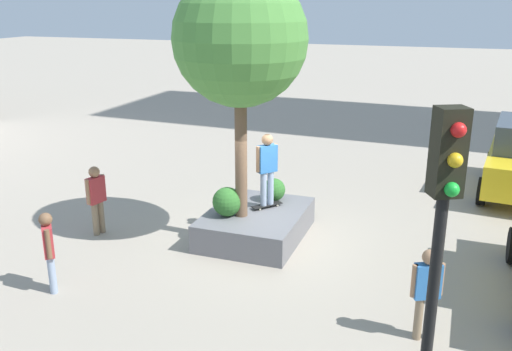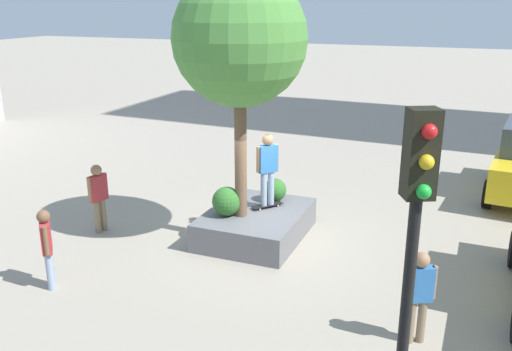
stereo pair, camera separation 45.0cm
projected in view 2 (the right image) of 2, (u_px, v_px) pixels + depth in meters
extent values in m
plane|color=#9E9384|center=(267.00, 241.00, 13.27)|extent=(120.00, 120.00, 0.00)
cube|color=slate|center=(256.00, 224.00, 13.44)|extent=(2.84, 2.21, 0.67)
cylinder|color=brown|center=(241.00, 149.00, 12.59)|extent=(0.28, 0.28, 3.25)
sphere|color=#4C8C3D|center=(240.00, 39.00, 11.86)|extent=(2.93, 2.93, 2.93)
sphere|color=#2D6628|center=(275.00, 190.00, 13.93)|extent=(0.58, 0.58, 0.58)
sphere|color=#2D6628|center=(227.00, 201.00, 12.99)|extent=(0.69, 0.69, 0.69)
cube|color=black|center=(267.00, 205.00, 13.55)|extent=(0.75, 0.67, 0.02)
sphere|color=beige|center=(260.00, 209.00, 13.37)|extent=(0.06, 0.06, 0.06)
sphere|color=beige|center=(256.00, 207.00, 13.51)|extent=(0.06, 0.06, 0.06)
sphere|color=beige|center=(278.00, 206.00, 13.61)|extent=(0.06, 0.06, 0.06)
sphere|color=beige|center=(274.00, 204.00, 13.75)|extent=(0.06, 0.06, 0.06)
cylinder|color=#8C9EB7|center=(271.00, 188.00, 13.46)|extent=(0.15, 0.15, 0.84)
cylinder|color=#8C9EB7|center=(264.00, 189.00, 13.37)|extent=(0.15, 0.15, 0.84)
cube|color=#2D6BB2|center=(268.00, 159.00, 13.19)|extent=(0.49, 0.46, 0.66)
cylinder|color=#9E7251|center=(277.00, 157.00, 13.30)|extent=(0.10, 0.10, 0.62)
cylinder|color=#9E7251|center=(258.00, 159.00, 13.07)|extent=(0.10, 0.10, 0.62)
sphere|color=#9E7251|center=(268.00, 140.00, 13.05)|extent=(0.27, 0.27, 0.27)
cylinder|color=black|center=(488.00, 194.00, 15.33)|extent=(0.81, 0.32, 0.79)
cylinder|color=black|center=(499.00, 167.00, 17.83)|extent=(0.81, 0.32, 0.79)
cube|color=black|center=(421.00, 154.00, 5.08)|extent=(0.34, 0.36, 0.85)
sphere|color=red|center=(430.00, 132.00, 4.86)|extent=(0.14, 0.14, 0.14)
sphere|color=gold|center=(427.00, 162.00, 4.95)|extent=(0.14, 0.14, 0.14)
sphere|color=green|center=(424.00, 192.00, 5.03)|extent=(0.14, 0.14, 0.14)
cylinder|color=#847056|center=(421.00, 321.00, 9.29)|extent=(0.14, 0.14, 0.78)
cylinder|color=#847056|center=(411.00, 321.00, 9.28)|extent=(0.14, 0.14, 0.78)
cube|color=#2D6BB2|center=(420.00, 284.00, 9.07)|extent=(0.37, 0.48, 0.61)
cylinder|color=#9E7251|center=(434.00, 282.00, 9.08)|extent=(0.10, 0.10, 0.58)
cylinder|color=#9E7251|center=(406.00, 284.00, 9.05)|extent=(0.10, 0.10, 0.58)
sphere|color=#9E7251|center=(422.00, 260.00, 8.94)|extent=(0.26, 0.26, 0.26)
cylinder|color=#847056|center=(97.00, 217.00, 13.66)|extent=(0.15, 0.15, 0.82)
cylinder|color=#847056|center=(103.00, 215.00, 13.82)|extent=(0.15, 0.15, 0.82)
cube|color=#B23338|center=(98.00, 188.00, 13.52)|extent=(0.49, 0.29, 0.64)
cylinder|color=#9E7251|center=(90.00, 190.00, 13.32)|extent=(0.10, 0.10, 0.61)
cylinder|color=#9E7251|center=(105.00, 185.00, 13.70)|extent=(0.10, 0.10, 0.61)
sphere|color=#9E7251|center=(96.00, 170.00, 13.38)|extent=(0.27, 0.27, 0.27)
cylinder|color=#8C9EB7|center=(50.00, 271.00, 10.97)|extent=(0.14, 0.14, 0.79)
cylinder|color=#8C9EB7|center=(50.00, 267.00, 11.14)|extent=(0.14, 0.14, 0.79)
cube|color=#B23338|center=(46.00, 237.00, 10.84)|extent=(0.46, 0.43, 0.62)
cylinder|color=brown|center=(46.00, 241.00, 10.63)|extent=(0.10, 0.10, 0.58)
cylinder|color=brown|center=(46.00, 232.00, 11.05)|extent=(0.10, 0.10, 0.58)
sphere|color=brown|center=(43.00, 216.00, 10.71)|extent=(0.26, 0.26, 0.26)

